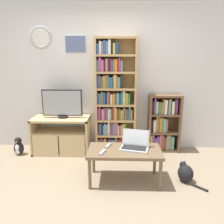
# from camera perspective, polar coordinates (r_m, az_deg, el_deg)

# --- Properties ---
(ground_plane) EXTENTS (18.00, 18.00, 0.00)m
(ground_plane) POSITION_cam_1_polar(r_m,az_deg,el_deg) (2.86, -4.83, -21.79)
(ground_plane) COLOR gray
(wall_back) EXTENTS (5.96, 0.09, 2.60)m
(wall_back) POSITION_cam_1_polar(r_m,az_deg,el_deg) (4.04, -2.57, 8.68)
(wall_back) COLOR silver
(wall_back) RESTS_ON ground_plane
(tv_stand) EXTENTS (1.00, 0.50, 0.65)m
(tv_stand) POSITION_cam_1_polar(r_m,az_deg,el_deg) (4.05, -13.02, -5.87)
(tv_stand) COLOR tan
(tv_stand) RESTS_ON ground_plane
(television) EXTENTS (0.70, 0.18, 0.50)m
(television) POSITION_cam_1_polar(r_m,az_deg,el_deg) (3.91, -12.86, 2.14)
(television) COLOR black
(television) RESTS_ON tv_stand
(bookshelf_tall) EXTENTS (0.72, 0.29, 2.02)m
(bookshelf_tall) POSITION_cam_1_polar(r_m,az_deg,el_deg) (3.90, 0.40, 3.63)
(bookshelf_tall) COLOR tan
(bookshelf_tall) RESTS_ON ground_plane
(bookshelf_short) EXTENTS (0.57, 0.27, 1.04)m
(bookshelf_short) POSITION_cam_1_polar(r_m,az_deg,el_deg) (4.09, 13.10, -3.04)
(bookshelf_short) COLOR brown
(bookshelf_short) RESTS_ON ground_plane
(coffee_table) EXTENTS (0.99, 0.52, 0.46)m
(coffee_table) POSITION_cam_1_polar(r_m,az_deg,el_deg) (3.02, 3.31, -10.68)
(coffee_table) COLOR brown
(coffee_table) RESTS_ON ground_plane
(laptop) EXTENTS (0.42, 0.34, 0.24)m
(laptop) POSITION_cam_1_polar(r_m,az_deg,el_deg) (3.04, 5.97, -8.28)
(laptop) COLOR #B7BABC
(laptop) RESTS_ON coffee_table
(remote_near_laptop) EXTENTS (0.09, 0.17, 0.02)m
(remote_near_laptop) POSITION_cam_1_polar(r_m,az_deg,el_deg) (2.89, -2.52, -10.45)
(remote_near_laptop) COLOR #99999E
(remote_near_laptop) RESTS_ON coffee_table
(remote_far_from_laptop) EXTENTS (0.09, 0.17, 0.02)m
(remote_far_from_laptop) POSITION_cam_1_polar(r_m,az_deg,el_deg) (3.10, -0.98, -8.74)
(remote_far_from_laptop) COLOR #99999E
(remote_far_from_laptop) RESTS_ON coffee_table
(cat) EXTENTS (0.37, 0.40, 0.28)m
(cat) POSITION_cam_1_polar(r_m,az_deg,el_deg) (3.29, 18.59, -14.83)
(cat) COLOR black
(cat) RESTS_ON ground_plane
(penguin_figurine) EXTENTS (0.17, 0.16, 0.32)m
(penguin_figurine) POSITION_cam_1_polar(r_m,az_deg,el_deg) (4.24, -23.22, -8.36)
(penguin_figurine) COLOR black
(penguin_figurine) RESTS_ON ground_plane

